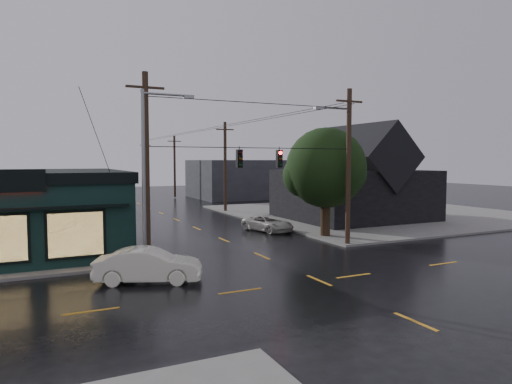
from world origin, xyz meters
name	(u,v)px	position (x,y,z in m)	size (l,w,h in m)	color
ground_plane	(319,280)	(0.00, 0.00, 0.00)	(160.00, 160.00, 0.00)	black
sidewalk_ne	(373,213)	(20.00, 20.00, 0.07)	(28.00, 28.00, 0.15)	#63615D
ne_building	(353,172)	(15.00, 17.00, 4.47)	(12.60, 11.60, 8.75)	black
corner_tree	(326,168)	(7.00, 9.79, 5.02)	(5.77, 5.77, 7.78)	black
utility_pole_nw	(148,265)	(-6.50, 6.50, 0.00)	(2.00, 0.32, 10.15)	black
utility_pole_ne	(347,246)	(6.50, 6.50, 0.00)	(2.00, 0.32, 10.15)	black
utility_pole_far_a	(225,212)	(6.50, 28.00, 0.00)	(2.00, 0.32, 9.65)	black
utility_pole_far_b	(175,198)	(6.50, 48.00, 0.00)	(2.00, 0.32, 9.15)	black
utility_pole_far_c	(146,190)	(6.50, 68.00, 0.00)	(2.00, 0.32, 9.15)	black
span_signal_assembly	(260,158)	(0.10, 6.50, 5.70)	(13.00, 0.48, 1.23)	black
streetlight_nw	(145,269)	(-6.80, 5.80, 0.00)	(5.40, 0.30, 9.15)	gray
streetlight_ne	(347,243)	(7.00, 7.20, 0.00)	(5.40, 0.30, 9.15)	gray
bg_building_west	(15,190)	(-14.00, 40.00, 2.20)	(12.00, 10.00, 4.40)	#3C332B
bg_building_east	(242,179)	(16.00, 45.00, 2.80)	(14.00, 12.00, 5.60)	#26272C
sedan_cream	(149,265)	(-7.21, 3.10, 0.79)	(1.67, 4.78, 1.58)	silver
suv_silver	(268,223)	(4.54, 14.10, 0.63)	(2.09, 4.52, 1.26)	#ADA99F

